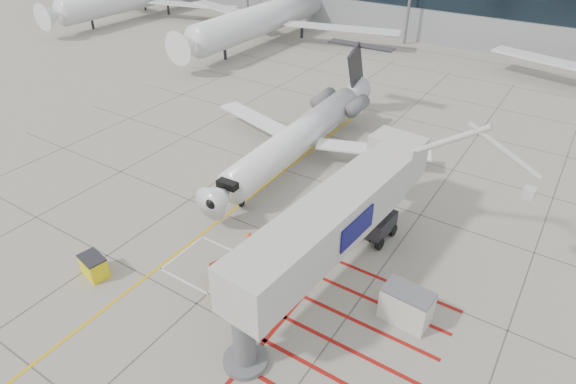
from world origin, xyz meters
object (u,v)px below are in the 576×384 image
Objects in this scene: regional_jet at (286,130)px; pushback_tug at (231,275)px; jet_bridge at (323,235)px; spill_bin at (94,266)px.

regional_jet reaches higher than pushback_tug.
pushback_tug is (4.98, -13.79, -2.97)m from regional_jet.
jet_bridge is 11.97× the size of spill_bin.
jet_bridge is at bearing -50.42° from regional_jet.
spill_bin is (-12.58, -6.89, -3.34)m from jet_bridge.
spill_bin is (-7.82, -4.08, -0.02)m from pushback_tug.
spill_bin is at bearing -146.89° from jet_bridge.
regional_jet is at bearing 136.02° from jet_bridge.
jet_bridge reaches higher than regional_jet.
regional_jet is at bearing 92.31° from spill_bin.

